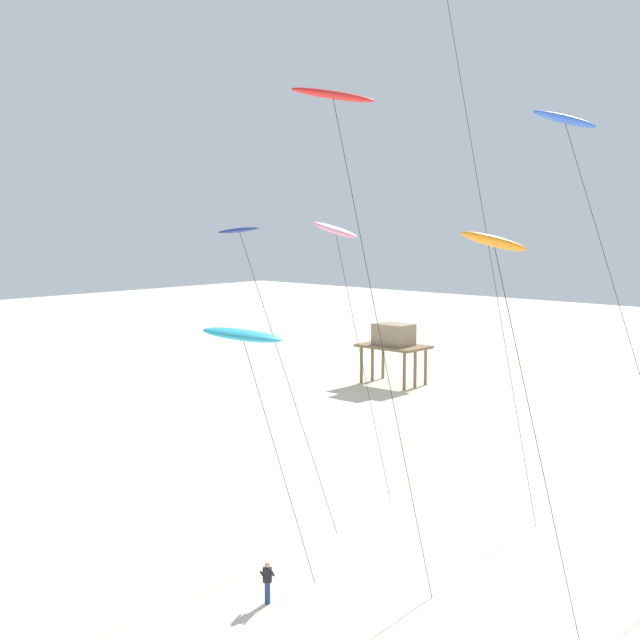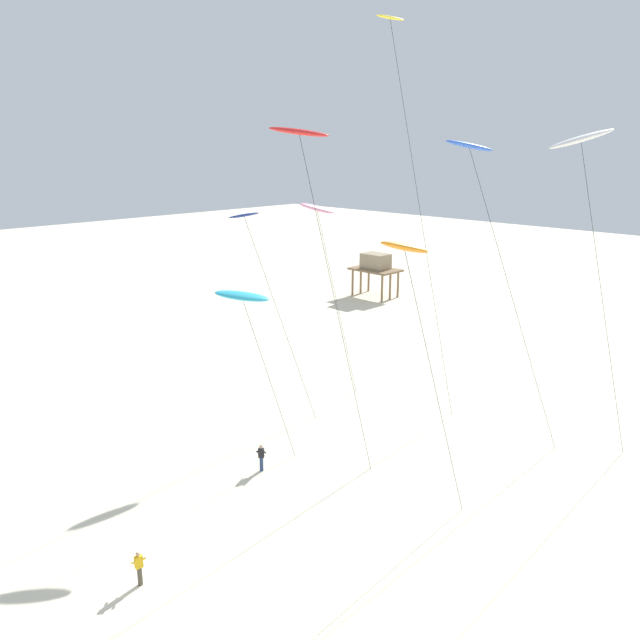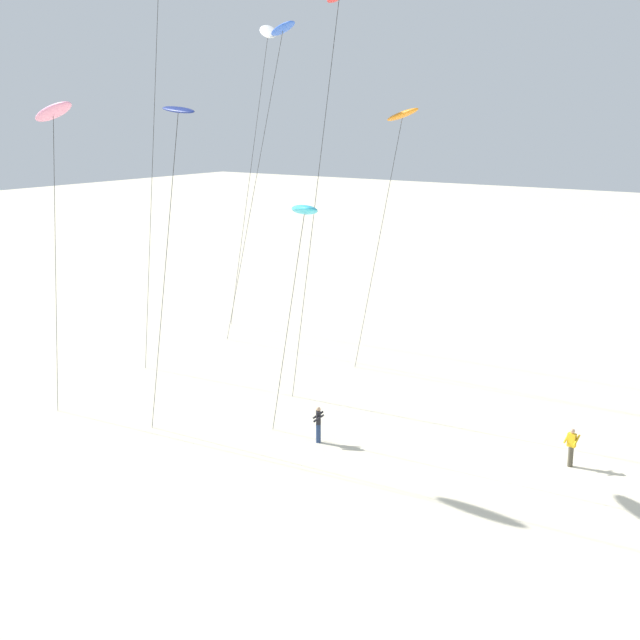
% 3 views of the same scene
% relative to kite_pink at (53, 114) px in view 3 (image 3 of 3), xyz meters
% --- Properties ---
extents(ground_plane, '(260.00, 260.00, 0.00)m').
position_rel_kite_pink_xyz_m(ground_plane, '(8.42, -18.55, -14.34)').
color(ground_plane, beige).
extents(kite_pink, '(2.02, 4.54, 15.07)m').
position_rel_kite_pink_xyz_m(kite_pink, '(0.00, 0.00, 0.00)').
color(kite_pink, pink).
rests_on(kite_pink, ground).
extents(kite_white, '(4.05, 7.13, 19.67)m').
position_rel_kite_pink_xyz_m(kite_white, '(17.29, 1.89, 4.55)').
color(kite_white, white).
rests_on(kite_white, ground).
extents(kite_cyan, '(2.94, 4.21, 11.00)m').
position_rel_kite_pink_xyz_m(kite_cyan, '(4.13, -10.15, -3.84)').
color(kite_cyan, '#33BFE0').
rests_on(kite_cyan, ground).
extents(kite_blue, '(4.31, 8.62, 19.04)m').
position_rel_kite_pink_xyz_m(kite_blue, '(13.29, -2.19, 4.13)').
color(kite_blue, blue).
rests_on(kite_blue, ground).
extents(kite_navy, '(2.45, 5.42, 14.73)m').
position_rel_kite_pink_xyz_m(kite_navy, '(0.46, -6.79, -0.17)').
color(kite_navy, navy).
rests_on(kite_navy, ground).
extents(kite_orange, '(2.53, 5.01, 14.77)m').
position_rel_kite_pink_xyz_m(kite_orange, '(14.36, -8.87, -0.16)').
color(kite_orange, orange).
rests_on(kite_orange, ground).
extents(kite_flyer_nearest, '(0.73, 0.72, 1.67)m').
position_rel_kite_pink_xyz_m(kite_flyer_nearest, '(5.27, -10.05, -13.45)').
color(kite_flyer_nearest, navy).
rests_on(kite_flyer_nearest, ground).
extents(kite_flyer_middle, '(0.56, 0.58, 1.67)m').
position_rel_kite_pink_xyz_m(kite_flyer_middle, '(9.08, -20.22, -13.45)').
color(kite_flyer_middle, '#4C4738').
rests_on(kite_flyer_middle, ground).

